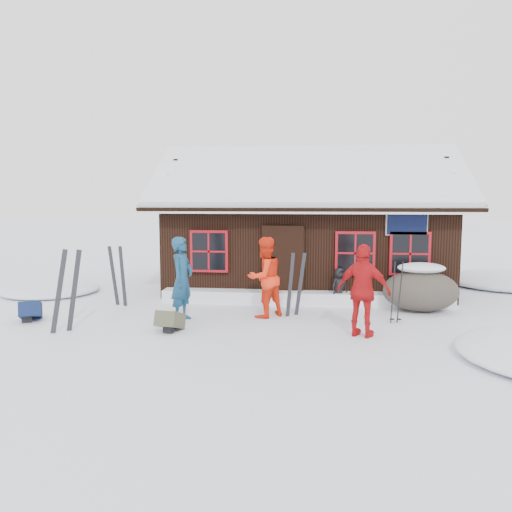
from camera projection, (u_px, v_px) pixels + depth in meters
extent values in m
plane|color=white|center=(236.00, 323.00, 11.14)|extent=(120.00, 120.00, 0.00)
cube|color=black|center=(306.00, 247.00, 15.77)|extent=(8.00, 5.00, 2.50)
cube|color=black|center=(307.00, 178.00, 14.07)|extent=(8.90, 3.14, 1.88)
cube|color=black|center=(308.00, 182.00, 16.98)|extent=(8.90, 3.14, 1.88)
cube|color=white|center=(307.00, 173.00, 14.06)|extent=(8.72, 3.07, 1.86)
cube|color=white|center=(308.00, 178.00, 16.97)|extent=(8.72, 3.07, 1.86)
cube|color=white|center=(307.00, 152.00, 15.43)|extent=(8.81, 0.22, 0.14)
cube|color=silver|center=(306.00, 210.00, 12.71)|extent=(8.90, 0.10, 0.20)
cube|color=black|center=(283.00, 265.00, 13.34)|extent=(1.00, 0.10, 2.00)
cube|color=black|center=(407.00, 223.00, 12.83)|extent=(1.00, 0.06, 0.60)
cube|color=maroon|center=(209.00, 251.00, 13.51)|extent=(1.04, 0.10, 1.14)
cube|color=black|center=(209.00, 251.00, 13.47)|extent=(0.90, 0.04, 1.00)
cube|color=maroon|center=(355.00, 253.00, 13.08)|extent=(1.04, 0.10, 1.14)
cube|color=black|center=(355.00, 253.00, 13.04)|extent=(0.90, 0.04, 1.00)
cube|color=maroon|center=(410.00, 254.00, 12.93)|extent=(1.04, 0.10, 1.14)
cube|color=black|center=(410.00, 254.00, 12.89)|extent=(0.90, 0.04, 1.00)
cube|color=white|center=(305.00, 297.00, 13.17)|extent=(7.60, 0.60, 0.35)
ellipsoid|color=white|center=(51.00, 293.00, 14.76)|extent=(2.80, 2.80, 0.34)
ellipsoid|color=white|center=(507.00, 285.00, 16.18)|extent=(4.00, 4.00, 0.48)
imported|color=navy|center=(182.00, 279.00, 11.29)|extent=(0.59, 0.78, 1.91)
imported|color=#F72F11|center=(265.00, 277.00, 11.63)|extent=(1.16, 1.15, 1.89)
imported|color=red|center=(363.00, 291.00, 9.94)|extent=(1.19, 0.88, 1.87)
imported|color=black|center=(339.00, 286.00, 12.99)|extent=(0.57, 0.55, 0.99)
ellipsoid|color=#4D463E|center=(421.00, 291.00, 12.30)|extent=(1.84, 1.38, 1.01)
ellipsoid|color=white|center=(421.00, 273.00, 12.24)|extent=(1.16, 0.84, 0.26)
cube|color=black|center=(59.00, 292.00, 10.30)|extent=(0.34, 0.29, 1.78)
cube|color=black|center=(74.00, 291.00, 10.36)|extent=(0.43, 0.11, 1.78)
cube|color=black|center=(114.00, 277.00, 12.98)|extent=(0.25, 0.09, 1.60)
cube|color=black|center=(123.00, 277.00, 12.91)|extent=(0.23, 0.13, 1.60)
cube|color=black|center=(290.00, 286.00, 11.76)|extent=(0.21, 0.20, 1.55)
cube|color=black|center=(300.00, 285.00, 11.84)|extent=(0.28, 0.06, 1.55)
cylinder|color=black|center=(393.00, 293.00, 11.10)|extent=(0.10, 0.13, 1.43)
cylinder|color=black|center=(400.00, 293.00, 11.09)|extent=(0.10, 0.13, 1.43)
cube|color=#101D44|center=(31.00, 314.00, 11.34)|extent=(0.68, 0.74, 0.33)
cube|color=#484934|center=(170.00, 324.00, 10.44)|extent=(0.54, 0.66, 0.32)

